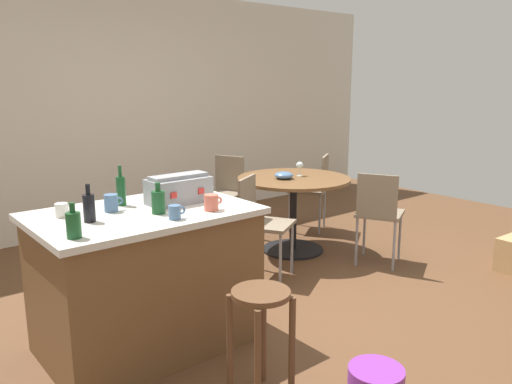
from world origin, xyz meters
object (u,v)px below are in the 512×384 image
Objects in this scene: cup_0 at (175,212)px; cup_3 at (62,210)px; folding_chair_near at (379,210)px; wine_glass at (300,166)px; serving_bowl at (284,175)px; kitchen_island at (146,278)px; wooden_stool at (261,321)px; bottle_1 at (74,224)px; bottle_2 at (121,190)px; toolbox at (179,189)px; bottle_0 at (158,202)px; bottle_3 at (89,207)px; folding_chair_far at (314,186)px; dining_table at (294,195)px; cup_1 at (111,203)px; folding_chair_right at (260,219)px; folding_chair_left at (224,190)px; cup_2 at (212,202)px.

cup_0 and cup_3 have the same top height.
cup_3 is at bearing 176.18° from folding_chair_near.
wine_glass is 0.80× the size of serving_bowl.
kitchen_island is at bearing -157.65° from serving_bowl.
wine_glass is (1.93, 1.70, 0.42)m from wooden_stool.
bottle_1 is 0.71× the size of bottle_2.
folding_chair_near is 2.12m from toolbox.
bottle_0 is 2.28m from wine_glass.
folding_chair_far is at bearing 21.36° from bottle_3.
dining_table is at bearing -168.69° from wine_glass.
serving_bowl reaches higher than wooden_stool.
folding_chair_near is 7.33× the size of cup_1.
bottle_0 is 0.73× the size of bottle_2.
serving_bowl is at bearing 16.35° from bottle_2.
dining_table is 1.26× the size of folding_chair_right.
folding_chair_left is at bearing 37.88° from cup_1.
cup_1 is (-1.47, -0.34, 0.43)m from folding_chair_right.
folding_chair_near is 1.13m from folding_chair_right.
toolbox is 1.58× the size of bottle_2.
bottle_3 is (-1.67, -0.48, 0.46)m from folding_chair_right.
toolbox is at bearing -133.57° from folding_chair_left.
kitchen_island is at bearing 108.17° from bottle_0.
folding_chair_left is at bearing 37.51° from bottle_2.
folding_chair_left is 4.91× the size of serving_bowl.
bottle_1 reaches higher than folding_chair_near.
cup_3 is at bearing -162.52° from folding_chair_far.
bottle_1 is 2.66m from serving_bowl.
cup_1 is at bearing 172.06° from toolbox.
folding_chair_near is at bearing -1.68° from toolbox.
folding_chair_left is at bearing 107.10° from dining_table.
folding_chair_near reaches higher than serving_bowl.
dining_table is 4.29× the size of bottle_2.
toolbox is 1.87× the size of bottle_3.
wooden_stool is 2.49m from dining_table.
serving_bowl is (1.57, 1.05, -0.16)m from cup_2.
bottle_2 reaches higher than wooden_stool.
cup_3 is (-0.49, 0.47, -0.00)m from cup_0.
folding_chair_right is (-0.45, -1.16, -0.00)m from folding_chair_left.
dining_table is at bearing 17.10° from cup_1.
bottle_2 is 2.24m from wine_glass.
bottle_3 is 0.72m from cup_2.
dining_table is 1.93m from toolbox.
wooden_stool is 0.70× the size of folding_chair_near.
bottle_0 is at bearing -177.47° from folding_chair_near.
bottle_0 is at bearing -154.03° from serving_bowl.
cup_1 is (-0.20, 0.22, -0.02)m from bottle_0.
folding_chair_near is at bearing 0.44° from bottle_3.
bottle_1 is at bearing -134.48° from bottle_2.
cup_1 is at bearing 117.71° from cup_0.
folding_chair_far is at bearing -25.29° from folding_chair_left.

